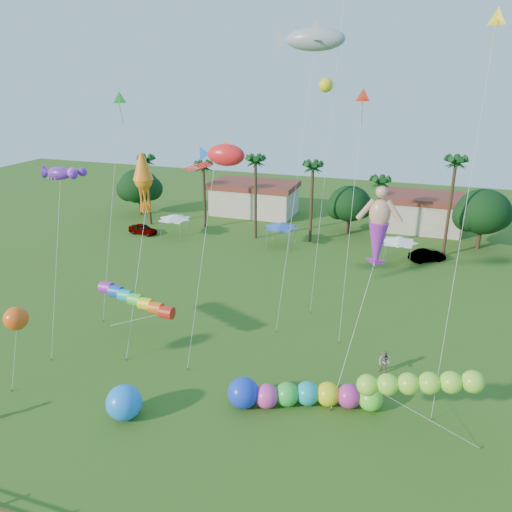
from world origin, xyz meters
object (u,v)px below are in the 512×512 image
(car_b, at_px, (427,256))
(blue_ball, at_px, (124,402))
(car_a, at_px, (143,229))
(caterpillar_inflatable, at_px, (299,395))
(spectator_b, at_px, (384,362))

(car_b, height_order, blue_ball, blue_ball)
(car_a, xyz_separation_m, caterpillar_inflatable, (28.52, -28.42, 0.18))
(car_b, relative_size, caterpillar_inflatable, 0.42)
(car_a, xyz_separation_m, blue_ball, (18.52, -33.07, 0.45))
(car_b, relative_size, spectator_b, 2.27)
(car_b, distance_m, spectator_b, 24.67)
(blue_ball, bearing_deg, caterpillar_inflatable, 24.93)
(blue_ball, bearing_deg, car_a, 119.25)
(blue_ball, bearing_deg, spectator_b, 34.58)
(spectator_b, height_order, blue_ball, blue_ball)
(spectator_b, bearing_deg, caterpillar_inflatable, -106.76)
(car_a, height_order, car_b, car_b)
(car_a, height_order, blue_ball, blue_ball)
(car_a, distance_m, caterpillar_inflatable, 40.26)
(caterpillar_inflatable, relative_size, blue_ball, 4.41)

